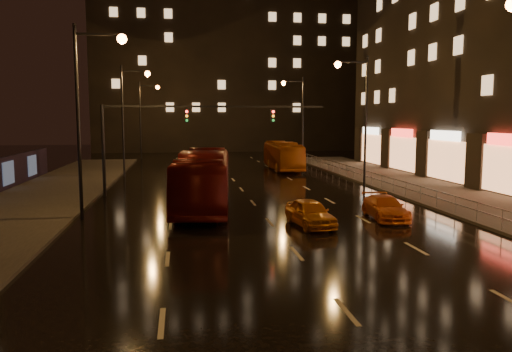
# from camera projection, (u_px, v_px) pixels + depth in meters

# --- Properties ---
(ground) EXTENTS (140.00, 140.00, 0.00)m
(ground) POSITION_uv_depth(u_px,v_px,m) (245.00, 193.00, 35.32)
(ground) COLOR black
(ground) RESTS_ON ground
(sidewalk_left) EXTENTS (7.00, 70.00, 0.15)m
(sidewalk_left) POSITION_uv_depth(u_px,v_px,m) (21.00, 210.00, 28.40)
(sidewalk_left) COLOR #38332D
(sidewalk_left) RESTS_ON ground
(sidewalk_right) EXTENTS (7.00, 70.00, 0.15)m
(sidewalk_right) POSITION_uv_depth(u_px,v_px,m) (460.00, 199.00, 32.39)
(sidewalk_right) COLOR #38332D
(sidewalk_right) RESTS_ON ground
(building_distant) EXTENTS (44.00, 16.00, 36.00)m
(building_distant) POSITION_uv_depth(u_px,v_px,m) (229.00, 43.00, 84.92)
(building_distant) COLOR black
(building_distant) RESTS_ON ground
(traffic_signal) EXTENTS (15.31, 0.32, 6.20)m
(traffic_signal) POSITION_uv_depth(u_px,v_px,m) (171.00, 126.00, 34.02)
(traffic_signal) COLOR black
(traffic_signal) RESTS_ON ground
(railing_right) EXTENTS (0.05, 56.00, 1.00)m
(railing_right) POSITION_uv_depth(u_px,v_px,m) (393.00, 182.00, 34.76)
(railing_right) COLOR #99999E
(railing_right) RESTS_ON sidewalk_right
(bus_red) EXTENTS (4.04, 12.47, 3.41)m
(bus_red) POSITION_uv_depth(u_px,v_px,m) (204.00, 179.00, 29.51)
(bus_red) COLOR #5D0F0D
(bus_red) RESTS_ON ground
(bus_curb) EXTENTS (2.55, 10.43, 2.90)m
(bus_curb) POSITION_uv_depth(u_px,v_px,m) (283.00, 156.00, 51.57)
(bus_curb) COLOR #AE5411
(bus_curb) RESTS_ON ground
(taxi_near) EXTENTS (2.03, 4.07, 1.33)m
(taxi_near) POSITION_uv_depth(u_px,v_px,m) (310.00, 213.00, 24.53)
(taxi_near) COLOR orange
(taxi_near) RESTS_ON ground
(taxi_far) EXTENTS (1.99, 4.23, 1.19)m
(taxi_far) POSITION_uv_depth(u_px,v_px,m) (385.00, 208.00, 26.34)
(taxi_far) COLOR orange
(taxi_far) RESTS_ON ground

